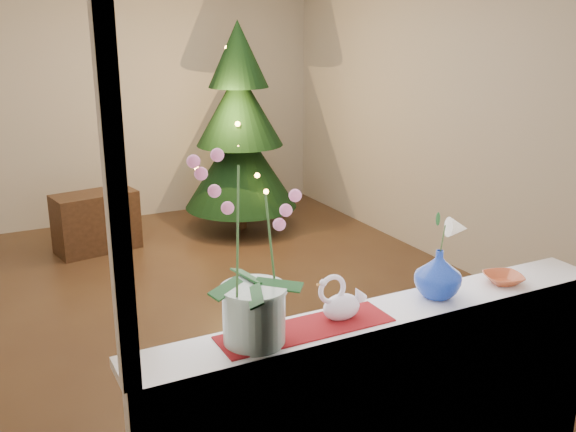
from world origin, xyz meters
name	(u,v)px	position (x,y,z in m)	size (l,w,h in m)	color
ground	(200,302)	(0.00, 0.00, 0.00)	(5.00, 5.00, 0.00)	#3B2518
wall_back	(113,93)	(0.00, 2.50, 1.35)	(4.50, 0.10, 2.70)	beige
wall_front	(413,218)	(0.00, -2.50, 1.35)	(4.50, 0.10, 2.70)	beige
wall_right	(442,108)	(2.25, 0.00, 1.35)	(0.10, 5.00, 2.70)	beige
window_apron	(395,423)	(0.00, -2.46, 0.44)	(2.20, 0.08, 0.88)	white
windowsill	(387,314)	(0.00, -2.37, 0.90)	(2.20, 0.26, 0.04)	white
window_frame	(413,123)	(0.00, -2.47, 1.70)	(2.22, 0.06, 1.60)	white
runner	(306,329)	(-0.38, -2.37, 0.92)	(0.70, 0.20, 0.01)	maroon
orchid_pot	(253,249)	(-0.60, -2.37, 1.28)	(0.25, 0.25, 0.73)	white
swan	(342,297)	(-0.21, -2.35, 1.01)	(0.22, 0.10, 0.18)	silver
blue_vase	(438,270)	(0.27, -2.36, 1.04)	(0.23, 0.23, 0.24)	navy
lily	(442,223)	(0.27, -2.36, 1.25)	(0.13, 0.08, 0.18)	white
paperweight	(443,292)	(0.27, -2.39, 0.96)	(0.07, 0.07, 0.07)	white
amber_dish	(503,279)	(0.63, -2.37, 0.94)	(0.14, 0.14, 0.04)	#A94522
xmas_tree	(240,128)	(1.02, 1.57, 1.04)	(1.14, 1.14, 2.09)	black
side_table	(96,222)	(-0.45, 1.56, 0.28)	(0.74, 0.37, 0.55)	black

